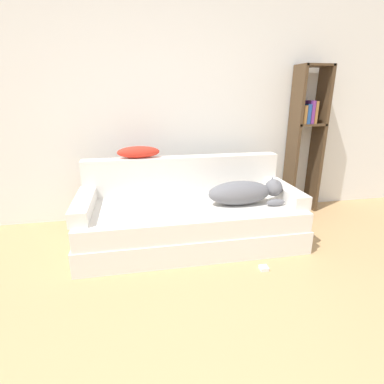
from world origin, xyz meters
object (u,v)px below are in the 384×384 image
(dog, at_px, (244,192))
(throw_pillow, at_px, (138,152))
(couch, at_px, (190,223))
(bookshelf, at_px, (306,133))
(laptop, at_px, (178,208))
(power_adapter, at_px, (264,268))

(dog, bearing_deg, throw_pillow, 152.45)
(dog, bearing_deg, couch, 170.12)
(throw_pillow, distance_m, bookshelf, 1.93)
(dog, bearing_deg, bookshelf, 34.89)
(laptop, xyz_separation_m, bookshelf, (1.61, 0.69, 0.54))
(power_adapter, bearing_deg, throw_pillow, 133.12)
(couch, bearing_deg, throw_pillow, 137.64)
(bookshelf, bearing_deg, throw_pillow, -174.24)
(couch, xyz_separation_m, throw_pillow, (-0.44, 0.40, 0.63))
(couch, xyz_separation_m, bookshelf, (1.48, 0.60, 0.75))
(laptop, distance_m, power_adapter, 0.89)
(dog, xyz_separation_m, throw_pillow, (-0.94, 0.49, 0.32))
(power_adapter, bearing_deg, laptop, 140.85)
(dog, xyz_separation_m, bookshelf, (0.98, 0.68, 0.44))
(laptop, xyz_separation_m, power_adapter, (0.63, -0.51, -0.38))
(dog, height_order, power_adapter, dog)
(dog, relative_size, throw_pillow, 1.71)
(dog, height_order, bookshelf, bookshelf)
(power_adapter, bearing_deg, bookshelf, 50.77)
(bookshelf, distance_m, power_adapter, 1.80)
(couch, xyz_separation_m, power_adapter, (0.50, -0.60, -0.18))
(throw_pillow, xyz_separation_m, power_adapter, (0.94, -1.01, -0.80))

